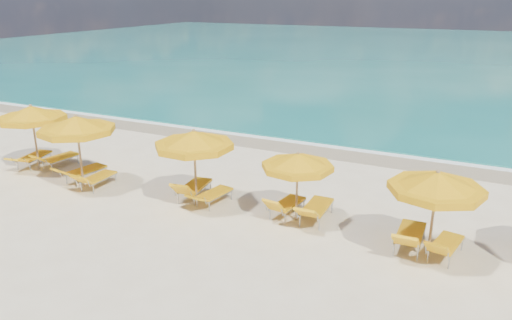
% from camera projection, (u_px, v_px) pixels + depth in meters
% --- Properties ---
extents(ground_plane, '(120.00, 120.00, 0.00)m').
position_uv_depth(ground_plane, '(235.00, 210.00, 15.73)').
color(ground_plane, beige).
extents(ocean, '(120.00, 80.00, 0.30)m').
position_uv_depth(ocean, '(434.00, 53.00, 56.69)').
color(ocean, '#126860').
rests_on(ocean, ground).
extents(wet_sand_band, '(120.00, 2.60, 0.01)m').
position_uv_depth(wet_sand_band, '(314.00, 148.00, 22.04)').
color(wet_sand_band, tan).
rests_on(wet_sand_band, ground).
extents(foam_line, '(120.00, 1.20, 0.03)m').
position_uv_depth(foam_line, '(320.00, 143.00, 22.73)').
color(foam_line, white).
rests_on(foam_line, ground).
extents(whitecap_near, '(14.00, 0.36, 0.05)m').
position_uv_depth(whitecap_near, '(277.00, 97.00, 32.72)').
color(whitecap_near, white).
rests_on(whitecap_near, ground).
extents(umbrella_2, '(2.77, 2.77, 2.56)m').
position_uv_depth(umbrella_2, '(31.00, 114.00, 18.68)').
color(umbrella_2, '#A48052').
rests_on(umbrella_2, ground).
extents(umbrella_3, '(2.96, 2.96, 2.62)m').
position_uv_depth(umbrella_3, '(77.00, 125.00, 16.89)').
color(umbrella_3, '#A48052').
rests_on(umbrella_3, ground).
extents(umbrella_4, '(3.31, 3.31, 2.53)m').
position_uv_depth(umbrella_4, '(194.00, 140.00, 15.41)').
color(umbrella_4, '#A48052').
rests_on(umbrella_4, ground).
extents(umbrella_5, '(2.55, 2.55, 2.16)m').
position_uv_depth(umbrella_5, '(298.00, 162.00, 14.43)').
color(umbrella_5, '#A48052').
rests_on(umbrella_5, ground).
extents(umbrella_6, '(2.61, 2.61, 2.41)m').
position_uv_depth(umbrella_6, '(437.00, 183.00, 12.23)').
color(umbrella_6, '#A48052').
rests_on(umbrella_6, ground).
extents(lounger_2_left, '(0.96, 2.05, 0.70)m').
position_uv_depth(lounger_2_left, '(34.00, 160.00, 19.63)').
color(lounger_2_left, '#A5A8AD').
rests_on(lounger_2_left, ground).
extents(lounger_2_right, '(0.83, 1.91, 0.76)m').
position_uv_depth(lounger_2_right, '(60.00, 161.00, 19.55)').
color(lounger_2_right, '#A5A8AD').
rests_on(lounger_2_right, ground).
extents(lounger_3_left, '(0.93, 2.01, 0.79)m').
position_uv_depth(lounger_3_left, '(85.00, 175.00, 18.07)').
color(lounger_3_left, '#A5A8AD').
rests_on(lounger_3_left, ground).
extents(lounger_3_right, '(0.64, 1.76, 0.78)m').
position_uv_depth(lounger_3_right, '(98.00, 181.00, 17.48)').
color(lounger_3_right, '#A5A8AD').
rests_on(lounger_3_right, ground).
extents(lounger_4_left, '(0.88, 1.99, 0.91)m').
position_uv_depth(lounger_4_left, '(194.00, 191.00, 16.54)').
color(lounger_4_left, '#A5A8AD').
rests_on(lounger_4_left, ground).
extents(lounger_4_right, '(0.83, 1.85, 0.65)m').
position_uv_depth(lounger_4_right, '(213.00, 198.00, 16.08)').
color(lounger_4_right, '#A5A8AD').
rests_on(lounger_4_right, ground).
extents(lounger_5_left, '(0.81, 1.78, 0.85)m').
position_uv_depth(lounger_5_left, '(287.00, 208.00, 15.28)').
color(lounger_5_left, '#A5A8AD').
rests_on(lounger_5_left, ground).
extents(lounger_5_right, '(0.72, 2.02, 0.87)m').
position_uv_depth(lounger_5_right, '(316.00, 213.00, 14.92)').
color(lounger_5_right, '#A5A8AD').
rests_on(lounger_5_right, ground).
extents(lounger_6_left, '(0.71, 2.00, 0.90)m').
position_uv_depth(lounger_6_left, '(409.00, 240.00, 13.28)').
color(lounger_6_left, '#A5A8AD').
rests_on(lounger_6_left, ground).
extents(lounger_6_right, '(0.89, 1.79, 0.81)m').
position_uv_depth(lounger_6_right, '(445.00, 249.00, 12.84)').
color(lounger_6_right, '#A5A8AD').
rests_on(lounger_6_right, ground).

